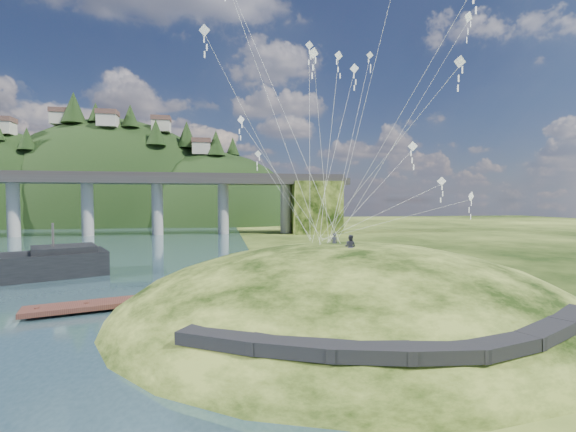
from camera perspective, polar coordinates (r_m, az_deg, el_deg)
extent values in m
plane|color=black|center=(26.93, -6.45, -15.65)|extent=(320.00, 320.00, 0.00)
ellipsoid|color=black|center=(30.77, 9.01, -16.28)|extent=(36.00, 32.00, 13.00)
cube|color=black|center=(18.66, -9.75, -17.38)|extent=(4.32, 3.62, 0.71)
cube|color=black|center=(17.36, 0.77, -18.68)|extent=(4.10, 2.97, 0.61)
cube|color=black|center=(17.25, 11.84, -18.89)|extent=(3.85, 2.37, 0.62)
cube|color=black|center=(18.16, 21.69, -18.05)|extent=(3.62, 1.83, 0.66)
cube|color=black|center=(19.96, 29.04, -16.26)|extent=(3.82, 2.27, 0.68)
cube|color=black|center=(22.52, 33.60, -13.96)|extent=(4.11, 2.97, 0.71)
cube|color=black|center=(25.62, 36.15, -12.00)|extent=(4.26, 3.43, 0.66)
cube|color=#2D2B2B|center=(107.28, -36.87, 4.39)|extent=(160.00, 9.00, 1.60)
cube|color=#2D2B2B|center=(107.35, -36.89, 5.13)|extent=(160.00, 0.40, 1.20)
cube|color=#2D2B2B|center=(111.19, -35.88, 5.05)|extent=(160.00, 0.40, 1.20)
cylinder|color=gray|center=(106.08, -35.58, 0.93)|extent=(2.60, 2.60, 13.00)
cylinder|color=gray|center=(100.34, -27.58, 1.05)|extent=(2.60, 2.60, 13.00)
cylinder|color=gray|center=(96.76, -18.80, 1.15)|extent=(2.60, 2.60, 13.00)
cylinder|color=gray|center=(95.59, -9.58, 1.23)|extent=(2.60, 2.60, 13.00)
cylinder|color=gray|center=(96.92, -0.37, 1.28)|extent=(2.60, 2.60, 13.00)
cube|color=black|center=(98.43, 3.94, 1.29)|extent=(12.00, 11.00, 13.00)
ellipsoid|color=black|center=(157.04, -24.06, -3.08)|extent=(96.00, 68.00, 88.00)
ellipsoid|color=black|center=(144.78, -11.22, -4.96)|extent=(76.00, 56.00, 72.00)
cone|color=black|center=(145.63, -34.23, 9.45)|extent=(5.29, 5.29, 6.96)
cone|color=black|center=(151.50, -29.17, 13.83)|extent=(8.01, 8.01, 10.54)
cone|color=black|center=(148.61, -26.61, 13.58)|extent=(4.97, 4.97, 6.54)
cone|color=black|center=(143.65, -22.33, 13.57)|extent=(5.83, 5.83, 7.67)
cone|color=black|center=(136.13, -18.99, 11.64)|extent=(6.47, 6.47, 8.51)
cone|color=black|center=(141.91, -14.79, 11.57)|extent=(7.13, 7.13, 9.38)
cone|color=black|center=(136.03, -10.64, 10.58)|extent=(6.56, 6.56, 8.63)
cone|color=black|center=(141.60, -8.18, 10.19)|extent=(4.88, 4.88, 6.42)
cube|color=beige|center=(155.39, -36.58, 10.40)|extent=(6.00, 5.00, 4.00)
cube|color=brown|center=(155.81, -36.60, 11.38)|extent=(6.40, 5.40, 1.60)
cube|color=beige|center=(155.70, -30.55, 12.27)|extent=(6.00, 5.00, 4.00)
cube|color=brown|center=(156.20, -30.57, 13.24)|extent=(6.40, 5.40, 1.60)
cube|color=beige|center=(142.78, -25.15, 12.61)|extent=(6.00, 5.00, 4.00)
cube|color=brown|center=(143.30, -25.17, 13.67)|extent=(6.40, 5.40, 1.60)
cube|color=beige|center=(145.37, -18.26, 12.49)|extent=(6.00, 5.00, 4.00)
cube|color=brown|center=(145.87, -18.28, 13.53)|extent=(6.40, 5.40, 1.60)
cube|color=beige|center=(136.86, -12.70, 9.67)|extent=(6.00, 5.00, 4.00)
cube|color=brown|center=(137.23, -12.71, 10.79)|extent=(6.40, 5.40, 1.60)
cube|color=black|center=(49.19, -30.24, -4.20)|extent=(7.72, 7.21, 0.62)
cylinder|color=#2D2B2B|center=(49.01, -31.47, -2.68)|extent=(0.25, 0.25, 3.08)
cube|color=#3D1E19|center=(33.03, -22.16, -11.57)|extent=(14.67, 6.20, 0.37)
cylinder|color=#3D1E19|center=(33.32, -33.20, -12.12)|extent=(0.31, 0.31, 1.04)
cylinder|color=#3D1E19|center=(33.06, -27.69, -12.12)|extent=(0.31, 0.31, 1.04)
cylinder|color=#3D1E19|center=(33.09, -22.15, -12.01)|extent=(0.31, 0.31, 1.04)
cylinder|color=#3D1E19|center=(33.42, -16.67, -11.79)|extent=(0.31, 0.31, 1.04)
cylinder|color=#3D1E19|center=(34.03, -11.36, -11.48)|extent=(0.31, 0.31, 1.04)
imported|color=#272834|center=(30.33, 6.84, -2.52)|extent=(0.58, 0.39, 1.56)
imported|color=#272834|center=(27.89, 9.22, -2.75)|extent=(1.07, 1.06, 1.75)
cube|color=white|center=(36.00, 21.79, 4.81)|extent=(0.62, 0.52, 0.77)
cube|color=white|center=(35.98, 21.78, 3.94)|extent=(0.10, 0.07, 0.45)
cube|color=white|center=(35.97, 21.77, 3.07)|extent=(0.10, 0.07, 0.45)
cube|color=white|center=(35.96, 21.75, 2.20)|extent=(0.10, 0.07, 0.45)
cube|color=white|center=(36.00, 3.17, 23.96)|extent=(0.71, 0.16, 0.71)
cube|color=white|center=(35.82, 3.17, 23.21)|extent=(0.09, 0.04, 0.41)
cube|color=white|center=(35.64, 3.17, 22.46)|extent=(0.09, 0.04, 0.41)
cube|color=white|center=(35.48, 3.17, 21.70)|extent=(0.09, 0.04, 0.41)
cube|color=white|center=(34.19, 25.18, 25.13)|extent=(0.75, 0.29, 0.76)
cube|color=white|center=(33.98, 25.16, 24.28)|extent=(0.09, 0.07, 0.45)
cube|color=white|center=(33.78, 25.14, 23.41)|extent=(0.09, 0.07, 0.45)
cube|color=white|center=(33.58, 25.12, 22.53)|extent=(0.09, 0.07, 0.45)
cube|color=white|center=(30.38, -12.27, 25.31)|extent=(0.79, 0.25, 0.79)
cube|color=white|center=(30.16, -12.26, 24.31)|extent=(0.10, 0.02, 0.47)
cube|color=white|center=(29.95, -12.25, 23.30)|extent=(0.10, 0.02, 0.47)
cube|color=white|center=(29.75, -12.24, 22.27)|extent=(0.10, 0.02, 0.47)
cube|color=white|center=(38.06, 9.81, 20.73)|extent=(0.72, 0.51, 0.83)
cube|color=white|center=(37.87, 9.80, 19.87)|extent=(0.11, 0.06, 0.49)
cube|color=white|center=(37.70, 9.80, 19.01)|extent=(0.11, 0.06, 0.49)
cube|color=white|center=(37.53, 9.79, 18.14)|extent=(0.11, 0.06, 0.49)
cube|color=white|center=(31.99, 25.50, 2.64)|extent=(0.67, 0.35, 0.72)
cube|color=white|center=(31.99, 25.48, 1.73)|extent=(0.09, 0.07, 0.42)
cube|color=white|center=(32.00, 25.46, 0.81)|extent=(0.09, 0.07, 0.42)
cube|color=white|center=(32.02, 25.45, -0.10)|extent=(0.09, 0.07, 0.42)
cube|color=white|center=(27.85, 26.01, 25.86)|extent=(0.09, 0.08, 0.45)
cube|color=white|center=(33.23, -6.98, 13.97)|extent=(0.57, 0.46, 0.70)
cube|color=white|center=(33.13, -6.98, 13.13)|extent=(0.09, 0.06, 0.41)
cube|color=white|center=(33.04, -6.97, 12.29)|extent=(0.09, 0.06, 0.41)
cube|color=white|center=(32.96, -6.97, 11.44)|extent=(0.09, 0.06, 0.41)
cube|color=white|center=(26.43, 24.11, 20.14)|extent=(0.72, 0.21, 0.71)
cube|color=white|center=(26.28, 24.09, 19.09)|extent=(0.09, 0.03, 0.42)
cube|color=white|center=(26.14, 24.07, 18.02)|extent=(0.09, 0.03, 0.42)
cube|color=white|center=(26.00, 24.05, 16.95)|extent=(0.09, 0.03, 0.42)
cube|color=white|center=(40.30, 12.03, 22.28)|extent=(0.70, 0.18, 0.69)
cube|color=white|center=(40.14, 12.03, 21.62)|extent=(0.09, 0.04, 0.40)
cube|color=white|center=(39.98, 12.02, 20.96)|extent=(0.09, 0.04, 0.40)
cube|color=white|center=(39.82, 12.01, 20.29)|extent=(0.09, 0.04, 0.40)
cube|color=white|center=(31.92, -9.07, 29.09)|extent=(0.09, 0.06, 0.40)
cube|color=white|center=(31.57, 3.81, 22.95)|extent=(0.79, 0.23, 0.79)
cube|color=white|center=(31.38, 3.81, 21.98)|extent=(0.10, 0.07, 0.46)
cube|color=white|center=(31.19, 3.81, 21.00)|extent=(0.10, 0.07, 0.46)
cube|color=white|center=(31.01, 3.81, 20.01)|extent=(0.10, 0.07, 0.46)
cube|color=white|center=(35.18, 18.00, 9.80)|extent=(0.62, 0.63, 0.81)
cube|color=white|center=(35.11, 17.99, 8.84)|extent=(0.11, 0.07, 0.49)
cube|color=white|center=(35.05, 17.98, 7.87)|extent=(0.11, 0.07, 0.49)
cube|color=white|center=(34.99, 17.97, 6.90)|extent=(0.11, 0.07, 0.49)
cube|color=white|center=(31.09, 7.51, 22.50)|extent=(0.66, 0.22, 0.67)
cube|color=white|center=(30.93, 7.51, 21.66)|extent=(0.08, 0.06, 0.39)
cube|color=white|center=(30.77, 7.50, 20.82)|extent=(0.08, 0.06, 0.39)
cube|color=white|center=(30.62, 7.50, 19.97)|extent=(0.08, 0.06, 0.39)
cube|color=white|center=(37.87, -4.46, 9.17)|extent=(0.67, 0.16, 0.66)
cube|color=white|center=(37.82, -4.45, 8.46)|extent=(0.09, 0.03, 0.39)
cube|color=white|center=(37.77, -4.45, 7.74)|extent=(0.09, 0.03, 0.39)
cube|color=white|center=(37.73, -4.45, 7.03)|extent=(0.09, 0.03, 0.39)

